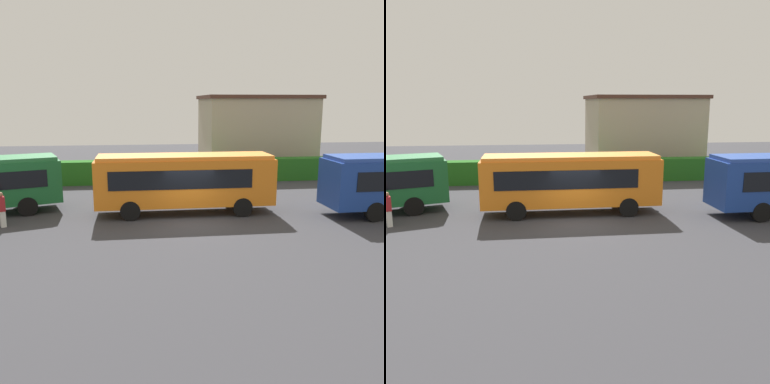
# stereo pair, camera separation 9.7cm
# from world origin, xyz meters

# --- Properties ---
(ground_plane) EXTENTS (78.95, 78.95, 0.00)m
(ground_plane) POSITION_xyz_m (0.00, 0.00, 0.00)
(ground_plane) COLOR #38383D
(bus_orange) EXTENTS (9.39, 2.51, 3.13)m
(bus_orange) POSITION_xyz_m (-0.10, 1.77, 1.81)
(bus_orange) COLOR orange
(bus_orange) RESTS_ON ground_plane
(person_center) EXTENTS (0.42, 0.50, 1.68)m
(person_center) POSITION_xyz_m (-8.93, 0.31, 0.88)
(person_center) COLOR silver
(person_center) RESTS_ON ground_plane
(person_right) EXTENTS (0.40, 0.50, 1.66)m
(person_right) POSITION_xyz_m (0.70, 5.17, 0.87)
(person_right) COLOR silver
(person_right) RESTS_ON ground_plane
(hedge_row) EXTENTS (51.48, 1.29, 1.66)m
(hedge_row) POSITION_xyz_m (0.00, 10.76, 0.83)
(hedge_row) COLOR #22641B
(hedge_row) RESTS_ON ground_plane
(depot_building) EXTENTS (9.50, 8.09, 6.39)m
(depot_building) POSITION_xyz_m (7.89, 17.28, 3.21)
(depot_building) COLOR tan
(depot_building) RESTS_ON ground_plane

